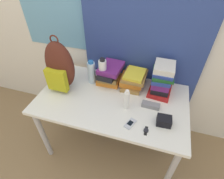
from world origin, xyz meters
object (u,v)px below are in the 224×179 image
(book_stack_left, at_px, (110,74))
(camera_pouch, at_px, (164,121))
(sunscreen_bottle, at_px, (127,100))
(sports_bottle, at_px, (103,73))
(backpack, at_px, (60,67))
(cell_phone, at_px, (130,124))
(wristwatch, at_px, (146,131))
(book_stack_right, at_px, (162,79))
(water_bottle, at_px, (92,72))
(book_stack_center, at_px, (133,79))
(sunglasses_case, at_px, (151,105))

(book_stack_left, height_order, camera_pouch, book_stack_left)
(sunscreen_bottle, bearing_deg, book_stack_left, 128.52)
(book_stack_left, distance_m, sports_bottle, 0.09)
(backpack, bearing_deg, cell_phone, -19.94)
(wristwatch, bearing_deg, sunscreen_bottle, 136.11)
(wristwatch, bearing_deg, book_stack_right, 84.40)
(cell_phone, bearing_deg, water_bottle, 139.49)
(book_stack_center, relative_size, sunscreen_bottle, 1.44)
(sunglasses_case, xyz_separation_m, wristwatch, (0.00, -0.26, -0.01))
(camera_pouch, bearing_deg, sunscreen_bottle, 165.45)
(book_stack_center, relative_size, wristwatch, 3.41)
(camera_pouch, bearing_deg, book_stack_right, 100.09)
(book_stack_center, height_order, water_bottle, water_bottle)
(book_stack_center, relative_size, sports_bottle, 0.94)
(book_stack_center, relative_size, water_bottle, 1.14)
(book_stack_right, xyz_separation_m, camera_pouch, (0.07, -0.38, -0.10))
(book_stack_left, xyz_separation_m, camera_pouch, (0.55, -0.38, -0.06))
(sports_bottle, xyz_separation_m, cell_phone, (0.36, -0.40, -0.13))
(backpack, distance_m, wristwatch, 0.90)
(sunscreen_bottle, distance_m, cell_phone, 0.20)
(sports_bottle, bearing_deg, book_stack_center, 14.19)
(sunglasses_case, height_order, camera_pouch, camera_pouch)
(book_stack_center, relative_size, camera_pouch, 2.40)
(book_stack_right, height_order, wristwatch, book_stack_right)
(sports_bottle, distance_m, wristwatch, 0.65)
(sports_bottle, height_order, camera_pouch, sports_bottle)
(book_stack_right, relative_size, wristwatch, 3.77)
(book_stack_left, bearing_deg, water_bottle, -159.20)
(book_stack_right, relative_size, camera_pouch, 2.65)
(sunscreen_bottle, bearing_deg, camera_pouch, -14.55)
(sports_bottle, height_order, wristwatch, sports_bottle)
(sunscreen_bottle, bearing_deg, sports_bottle, 140.78)
(water_bottle, xyz_separation_m, sports_bottle, (0.12, -0.01, 0.02))
(book_stack_left, distance_m, book_stack_center, 0.23)
(sports_bottle, distance_m, sunglasses_case, 0.52)
(camera_pouch, bearing_deg, backpack, 169.64)
(backpack, xyz_separation_m, book_stack_left, (0.39, 0.21, -0.13))
(cell_phone, bearing_deg, book_stack_left, 123.79)
(camera_pouch, bearing_deg, book_stack_left, 145.35)
(book_stack_right, bearing_deg, sunscreen_bottle, -128.80)
(wristwatch, bearing_deg, water_bottle, 144.33)
(sports_bottle, xyz_separation_m, sunglasses_case, (0.48, -0.16, -0.12))
(sports_bottle, height_order, sunglasses_case, sports_bottle)
(camera_pouch, bearing_deg, sunglasses_case, 128.50)
(book_stack_center, relative_size, book_stack_right, 0.90)
(cell_phone, xyz_separation_m, camera_pouch, (0.24, 0.08, 0.02))
(book_stack_left, bearing_deg, cell_phone, -56.21)
(book_stack_right, xyz_separation_m, sports_bottle, (-0.53, -0.07, 0.00))
(book_stack_left, distance_m, sunglasses_case, 0.50)
(backpack, bearing_deg, book_stack_right, 13.63)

